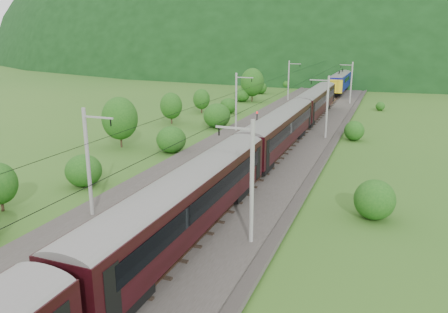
% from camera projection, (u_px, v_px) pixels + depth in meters
% --- Properties ---
extents(ground, '(600.00, 600.00, 0.00)m').
position_uv_depth(ground, '(166.00, 231.00, 30.50)').
color(ground, '#2C5A1C').
rests_on(ground, ground).
extents(railbed, '(14.00, 220.00, 0.30)m').
position_uv_depth(railbed, '(219.00, 185.00, 39.45)').
color(railbed, '#38332D').
rests_on(railbed, ground).
extents(track_left, '(2.40, 220.00, 0.27)m').
position_uv_depth(track_left, '(195.00, 179.00, 40.22)').
color(track_left, brown).
rests_on(track_left, railbed).
extents(track_right, '(2.40, 220.00, 0.27)m').
position_uv_depth(track_right, '(244.00, 186.00, 38.56)').
color(track_right, brown).
rests_on(track_right, railbed).
extents(catenary_left, '(2.54, 192.28, 8.00)m').
position_uv_depth(catenary_left, '(237.00, 101.00, 60.19)').
color(catenary_left, gray).
rests_on(catenary_left, railbed).
extents(catenary_right, '(2.54, 192.28, 8.00)m').
position_uv_depth(catenary_right, '(327.00, 106.00, 55.95)').
color(catenary_right, gray).
rests_on(catenary_right, railbed).
extents(overhead_wires, '(4.83, 198.00, 0.03)m').
position_uv_depth(overhead_wires, '(219.00, 108.00, 37.59)').
color(overhead_wires, black).
rests_on(overhead_wires, ground).
extents(mountain_main, '(504.00, 360.00, 244.00)m').
position_uv_depth(mountain_main, '(371.00, 58.00, 264.28)').
color(mountain_main, black).
rests_on(mountain_main, ground).
extents(mountain_ridge, '(336.00, 280.00, 132.00)m').
position_uv_depth(mountain_ridge, '(214.00, 53.00, 341.83)').
color(mountain_ridge, black).
rests_on(mountain_ridge, ground).
extents(train, '(3.12, 125.23, 5.44)m').
position_uv_depth(train, '(280.00, 123.00, 48.95)').
color(train, black).
rests_on(train, ground).
extents(hazard_post_near, '(0.16, 0.16, 1.49)m').
position_uv_depth(hazard_post_near, '(264.00, 140.00, 52.59)').
color(hazard_post_near, red).
rests_on(hazard_post_near, railbed).
extents(hazard_post_far, '(0.16, 0.16, 1.51)m').
position_uv_depth(hazard_post_far, '(324.00, 96.00, 90.35)').
color(hazard_post_far, red).
rests_on(hazard_post_far, railbed).
extents(signal, '(0.25, 0.25, 2.28)m').
position_uv_depth(signal, '(257.00, 118.00, 63.15)').
color(signal, black).
rests_on(signal, railbed).
extents(vegetation_left, '(12.15, 141.80, 6.85)m').
position_uv_depth(vegetation_left, '(104.00, 138.00, 45.69)').
color(vegetation_left, '#1A4C14').
rests_on(vegetation_left, ground).
extents(vegetation_right, '(6.98, 101.99, 2.74)m').
position_uv_depth(vegetation_right, '(352.00, 275.00, 22.51)').
color(vegetation_right, '#1A4C14').
rests_on(vegetation_right, ground).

